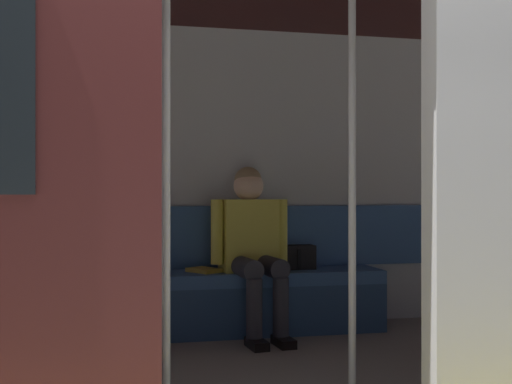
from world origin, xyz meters
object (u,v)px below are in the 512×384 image
at_px(train_car, 226,92).
at_px(book, 204,270).
at_px(bench_seat, 212,287).
at_px(grab_pole_far, 352,171).
at_px(grab_pole_door, 166,169).
at_px(person_seated, 252,240).
at_px(handbag, 296,257).

height_order(train_car, book, train_car).
height_order(bench_seat, book, book).
bearing_deg(train_car, grab_pole_far, 132.73).
bearing_deg(book, train_car, 55.33).
distance_m(bench_seat, grab_pole_far, 1.75).
height_order(book, grab_pole_door, grab_pole_door).
bearing_deg(person_seated, train_car, 69.82).
height_order(bench_seat, grab_pole_far, grab_pole_far).
bearing_deg(book, grab_pole_far, 73.66).
distance_m(train_car, grab_pole_far, 0.86).
relative_size(book, grab_pole_far, 0.10).
xyz_separation_m(train_car, book, (-0.02, -1.02, -1.07)).
relative_size(person_seated, handbag, 4.47).
bearing_deg(handbag, grab_pole_door, 58.27).
bearing_deg(person_seated, bench_seat, -10.94).
bearing_deg(bench_seat, person_seated, 169.06).
bearing_deg(train_car, grab_pole_door, 60.57).
relative_size(bench_seat, grab_pole_far, 1.12).
distance_m(person_seated, book, 0.39).
relative_size(person_seated, grab_pole_far, 0.54).
bearing_deg(handbag, grab_pole_far, 83.32).
distance_m(bench_seat, handbag, 0.66).
bearing_deg(train_car, bench_seat, -93.97).
bearing_deg(grab_pole_far, handbag, -96.68).
height_order(person_seated, grab_pole_door, grab_pole_door).
relative_size(person_seated, grab_pole_door, 0.54).
height_order(bench_seat, person_seated, person_seated).
bearing_deg(grab_pole_far, bench_seat, -74.07).
height_order(train_car, grab_pole_far, train_car).
distance_m(book, grab_pole_door, 1.83).
xyz_separation_m(book, grab_pole_far, (-0.48, 1.56, 0.63)).
distance_m(bench_seat, grab_pole_door, 1.85).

